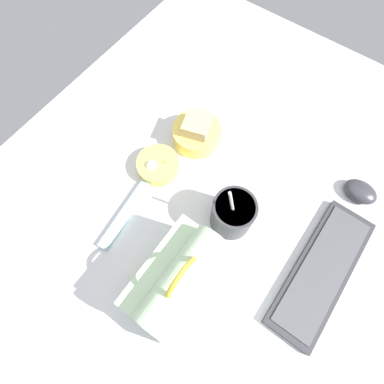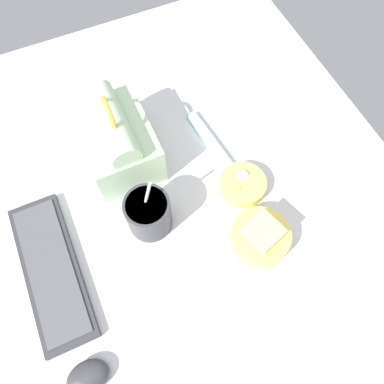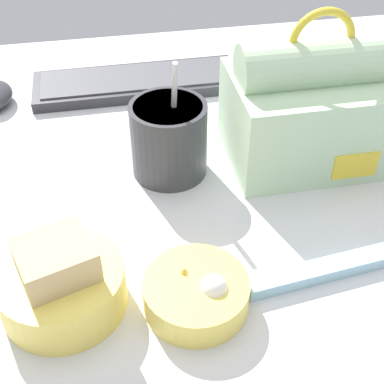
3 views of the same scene
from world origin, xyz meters
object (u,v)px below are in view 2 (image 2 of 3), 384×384
(lunch_bag, at_px, (117,140))
(computer_mouse, at_px, (88,377))
(keyboard, at_px, (52,271))
(bento_bowl_sandwich, at_px, (260,237))
(bento_bowl_snacks, at_px, (242,185))
(soup_cup, at_px, (149,213))
(chopstick_case, at_px, (210,141))

(lunch_bag, bearing_deg, computer_mouse, 153.06)
(keyboard, xyz_separation_m, lunch_bag, (0.22, -0.24, 0.07))
(keyboard, bearing_deg, bento_bowl_sandwich, -105.45)
(keyboard, bearing_deg, bento_bowl_snacks, -88.56)
(keyboard, relative_size, bento_bowl_sandwich, 2.64)
(bento_bowl_snacks, bearing_deg, bento_bowl_sandwich, 168.49)
(soup_cup, xyz_separation_m, bento_bowl_snacks, (-0.01, -0.24, -0.03))
(chopstick_case, bearing_deg, lunch_bag, 76.91)
(keyboard, relative_size, chopstick_case, 1.76)
(soup_cup, xyz_separation_m, chopstick_case, (0.14, -0.22, -0.05))
(bento_bowl_sandwich, bearing_deg, keyboard, 74.55)
(keyboard, height_order, chopstick_case, keyboard)
(lunch_bag, xyz_separation_m, chopstick_case, (-0.05, -0.22, -0.07))
(lunch_bag, height_order, bento_bowl_sandwich, lunch_bag)
(lunch_bag, xyz_separation_m, bento_bowl_snacks, (-0.21, -0.24, -0.06))
(bento_bowl_snacks, xyz_separation_m, computer_mouse, (-0.25, 0.47, -0.00))
(computer_mouse, bearing_deg, keyboard, 2.78)
(bento_bowl_sandwich, xyz_separation_m, bento_bowl_snacks, (0.14, -0.03, -0.01))
(soup_cup, bearing_deg, lunch_bag, 0.09)
(keyboard, height_order, soup_cup, soup_cup)
(lunch_bag, bearing_deg, bento_bowl_sandwich, -148.62)
(lunch_bag, distance_m, bento_bowl_snacks, 0.32)
(bento_bowl_sandwich, height_order, chopstick_case, bento_bowl_sandwich)
(computer_mouse, bearing_deg, chopstick_case, -48.47)
(soup_cup, relative_size, bento_bowl_snacks, 1.55)
(bento_bowl_snacks, height_order, chopstick_case, bento_bowl_snacks)
(lunch_bag, height_order, computer_mouse, lunch_bag)
(lunch_bag, bearing_deg, soup_cup, -179.91)
(computer_mouse, bearing_deg, soup_cup, -41.96)
(keyboard, distance_m, soup_cup, 0.25)
(lunch_bag, distance_m, chopstick_case, 0.24)
(bento_bowl_sandwich, bearing_deg, chopstick_case, -2.73)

